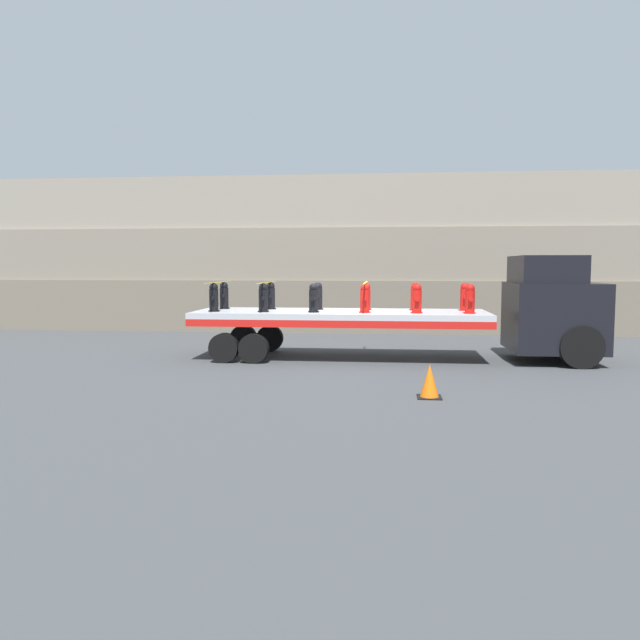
{
  "coord_description": "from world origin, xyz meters",
  "views": [
    {
      "loc": [
        1.29,
        -17.73,
        2.65
      ],
      "look_at": [
        -0.59,
        0.0,
        1.09
      ],
      "focal_mm": 35.0,
      "sensor_mm": 36.0,
      "label": 1
    }
  ],
  "objects_px": {
    "fire_hydrant_red_far_3": "(366,297)",
    "fire_hydrant_red_near_4": "(417,299)",
    "fire_hydrant_black_far_1": "(271,296)",
    "fire_hydrant_red_far_4": "(415,297)",
    "fire_hydrant_red_far_5": "(465,297)",
    "fire_hydrant_black_far_2": "(318,296)",
    "traffic_cone": "(430,381)",
    "fire_hydrant_black_near_0": "(214,298)",
    "flatbed_trailer": "(324,319)",
    "fire_hydrant_black_far_0": "(224,296)",
    "truck_cab": "(556,308)",
    "fire_hydrant_black_near_1": "(263,298)",
    "fire_hydrant_black_near_2": "(314,298)",
    "fire_hydrant_red_near_3": "(365,299)",
    "fire_hydrant_red_near_5": "(470,299)"
  },
  "relations": [
    {
      "from": "fire_hydrant_black_near_2",
      "to": "fire_hydrant_red_near_4",
      "type": "bearing_deg",
      "value": 0.0
    },
    {
      "from": "flatbed_trailer",
      "to": "fire_hydrant_red_near_4",
      "type": "relative_size",
      "value": 10.29
    },
    {
      "from": "truck_cab",
      "to": "fire_hydrant_black_far_1",
      "type": "distance_m",
      "value": 8.12
    },
    {
      "from": "flatbed_trailer",
      "to": "fire_hydrant_black_near_0",
      "type": "xyz_separation_m",
      "value": [
        -3.08,
        -0.56,
        0.63
      ]
    },
    {
      "from": "fire_hydrant_red_far_4",
      "to": "traffic_cone",
      "type": "height_order",
      "value": "fire_hydrant_red_far_4"
    },
    {
      "from": "flatbed_trailer",
      "to": "fire_hydrant_black_far_2",
      "type": "height_order",
      "value": "fire_hydrant_black_far_2"
    },
    {
      "from": "fire_hydrant_red_near_4",
      "to": "fire_hydrant_red_far_4",
      "type": "relative_size",
      "value": 1.0
    },
    {
      "from": "flatbed_trailer",
      "to": "fire_hydrant_black_far_0",
      "type": "xyz_separation_m",
      "value": [
        -3.08,
        0.56,
        0.63
      ]
    },
    {
      "from": "fire_hydrant_black_near_0",
      "to": "fire_hydrant_red_far_3",
      "type": "distance_m",
      "value": 4.41
    },
    {
      "from": "fire_hydrant_black_far_0",
      "to": "fire_hydrant_black_near_1",
      "type": "distance_m",
      "value": 1.81
    },
    {
      "from": "fire_hydrant_black_far_0",
      "to": "traffic_cone",
      "type": "height_order",
      "value": "fire_hydrant_black_far_0"
    },
    {
      "from": "fire_hydrant_black_far_1",
      "to": "fire_hydrant_red_near_4",
      "type": "xyz_separation_m",
      "value": [
        4.26,
        -1.13,
        0.0
      ]
    },
    {
      "from": "truck_cab",
      "to": "fire_hydrant_red_far_5",
      "type": "distance_m",
      "value": 2.49
    },
    {
      "from": "flatbed_trailer",
      "to": "traffic_cone",
      "type": "relative_size",
      "value": 12.16
    },
    {
      "from": "fire_hydrant_red_far_5",
      "to": "truck_cab",
      "type": "bearing_deg",
      "value": -13.17
    },
    {
      "from": "truck_cab",
      "to": "fire_hydrant_red_near_4",
      "type": "xyz_separation_m",
      "value": [
        -3.83,
        -0.56,
        0.26
      ]
    },
    {
      "from": "traffic_cone",
      "to": "fire_hydrant_black_far_1",
      "type": "bearing_deg",
      "value": 126.68
    },
    {
      "from": "fire_hydrant_black_near_2",
      "to": "fire_hydrant_red_far_3",
      "type": "bearing_deg",
      "value": 38.44
    },
    {
      "from": "flatbed_trailer",
      "to": "fire_hydrant_red_near_3",
      "type": "distance_m",
      "value": 1.45
    },
    {
      "from": "fire_hydrant_black_near_1",
      "to": "fire_hydrant_red_near_5",
      "type": "distance_m",
      "value": 5.68
    },
    {
      "from": "fire_hydrant_black_far_0",
      "to": "fire_hydrant_black_near_2",
      "type": "bearing_deg",
      "value": -21.65
    },
    {
      "from": "fire_hydrant_red_near_3",
      "to": "truck_cab",
      "type": "bearing_deg",
      "value": 6.13
    },
    {
      "from": "fire_hydrant_black_far_1",
      "to": "fire_hydrant_red_far_4",
      "type": "xyz_separation_m",
      "value": [
        4.26,
        0.0,
        0.0
      ]
    },
    {
      "from": "fire_hydrant_red_far_3",
      "to": "fire_hydrant_red_far_5",
      "type": "height_order",
      "value": "same"
    },
    {
      "from": "fire_hydrant_black_near_0",
      "to": "truck_cab",
      "type": "bearing_deg",
      "value": 3.39
    },
    {
      "from": "fire_hydrant_black_far_1",
      "to": "fire_hydrant_red_near_3",
      "type": "distance_m",
      "value": 3.06
    },
    {
      "from": "fire_hydrant_black_far_0",
      "to": "fire_hydrant_black_near_2",
      "type": "relative_size",
      "value": 1.0
    },
    {
      "from": "fire_hydrant_red_far_3",
      "to": "traffic_cone",
      "type": "height_order",
      "value": "fire_hydrant_red_far_3"
    },
    {
      "from": "fire_hydrant_black_far_0",
      "to": "truck_cab",
      "type": "bearing_deg",
      "value": -3.39
    },
    {
      "from": "truck_cab",
      "to": "fire_hydrant_black_near_1",
      "type": "bearing_deg",
      "value": -176.01
    },
    {
      "from": "truck_cab",
      "to": "fire_hydrant_red_near_3",
      "type": "xyz_separation_m",
      "value": [
        -5.25,
        -0.56,
        0.26
      ]
    },
    {
      "from": "fire_hydrant_black_far_1",
      "to": "fire_hydrant_red_near_3",
      "type": "xyz_separation_m",
      "value": [
        2.84,
        -1.13,
        0.0
      ]
    },
    {
      "from": "fire_hydrant_black_near_1",
      "to": "traffic_cone",
      "type": "bearing_deg",
      "value": -47.23
    },
    {
      "from": "fire_hydrant_black_near_0",
      "to": "fire_hydrant_red_near_5",
      "type": "distance_m",
      "value": 7.1
    },
    {
      "from": "fire_hydrant_black_near_0",
      "to": "flatbed_trailer",
      "type": "bearing_deg",
      "value": 10.37
    },
    {
      "from": "fire_hydrant_black_far_1",
      "to": "fire_hydrant_red_far_4",
      "type": "height_order",
      "value": "same"
    },
    {
      "from": "fire_hydrant_red_near_4",
      "to": "fire_hydrant_red_far_5",
      "type": "height_order",
      "value": "same"
    },
    {
      "from": "truck_cab",
      "to": "fire_hydrant_black_far_1",
      "type": "xyz_separation_m",
      "value": [
        -8.09,
        0.56,
        0.26
      ]
    },
    {
      "from": "fire_hydrant_black_far_0",
      "to": "fire_hydrant_black_near_1",
      "type": "height_order",
      "value": "same"
    },
    {
      "from": "fire_hydrant_black_far_0",
      "to": "fire_hydrant_red_far_5",
      "type": "distance_m",
      "value": 7.1
    },
    {
      "from": "fire_hydrant_black_near_0",
      "to": "fire_hydrant_black_near_1",
      "type": "height_order",
      "value": "same"
    },
    {
      "from": "fire_hydrant_black_far_2",
      "to": "traffic_cone",
      "type": "distance_m",
      "value": 6.62
    },
    {
      "from": "fire_hydrant_black_near_2",
      "to": "traffic_cone",
      "type": "bearing_deg",
      "value": -58.2
    },
    {
      "from": "fire_hydrant_black_near_1",
      "to": "fire_hydrant_black_near_2",
      "type": "bearing_deg",
      "value": 0.0
    },
    {
      "from": "fire_hydrant_black_far_1",
      "to": "fire_hydrant_red_far_5",
      "type": "bearing_deg",
      "value": 0.0
    },
    {
      "from": "fire_hydrant_red_far_3",
      "to": "fire_hydrant_red_far_4",
      "type": "relative_size",
      "value": 1.0
    },
    {
      "from": "fire_hydrant_red_near_4",
      "to": "fire_hydrant_black_far_0",
      "type": "bearing_deg",
      "value": 168.78
    },
    {
      "from": "fire_hydrant_red_far_3",
      "to": "fire_hydrant_red_near_4",
      "type": "height_order",
      "value": "same"
    },
    {
      "from": "fire_hydrant_red_near_3",
      "to": "fire_hydrant_red_far_5",
      "type": "xyz_separation_m",
      "value": [
        2.84,
        1.13,
        0.0
      ]
    },
    {
      "from": "traffic_cone",
      "to": "fire_hydrant_red_near_3",
      "type": "bearing_deg",
      "value": 107.48
    }
  ]
}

